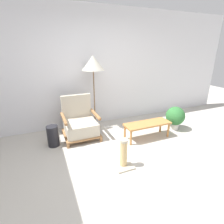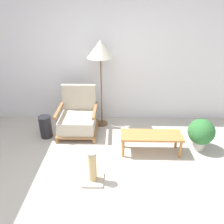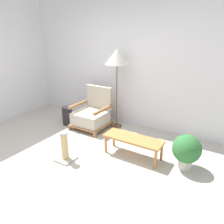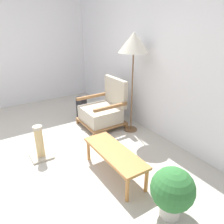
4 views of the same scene
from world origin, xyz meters
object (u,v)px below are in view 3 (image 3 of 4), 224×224
(potted_plant, at_px, (187,150))
(scratching_post, at_px, (65,149))
(vase, at_px, (67,116))
(armchair, at_px, (92,114))
(floor_lamp, at_px, (117,58))
(coffee_table, at_px, (133,140))

(potted_plant, xyz_separation_m, scratching_post, (-1.72, -0.80, -0.12))
(vase, bearing_deg, scratching_post, -48.81)
(armchair, xyz_separation_m, vase, (-0.57, -0.16, -0.09))
(potted_plant, relative_size, scratching_post, 1.11)
(armchair, height_order, vase, armchair)
(scratching_post, bearing_deg, floor_lamp, 89.05)
(coffee_table, relative_size, scratching_post, 1.99)
(floor_lamp, height_order, vase, floor_lamp)
(coffee_table, relative_size, potted_plant, 1.79)
(floor_lamp, bearing_deg, potted_plant, -25.16)
(floor_lamp, bearing_deg, scratching_post, -90.95)
(coffee_table, xyz_separation_m, scratching_post, (-0.88, -0.68, -0.11))
(vase, distance_m, scratching_post, 1.48)
(scratching_post, bearing_deg, armchair, 107.43)
(armchair, height_order, scratching_post, armchair)
(armchair, distance_m, vase, 0.60)
(coffee_table, bearing_deg, floor_lamp, 133.17)
(armchair, bearing_deg, vase, -164.00)
(floor_lamp, relative_size, coffee_table, 1.69)
(armchair, height_order, coffee_table, armchair)
(coffee_table, distance_m, scratching_post, 1.12)
(potted_plant, distance_m, scratching_post, 1.90)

